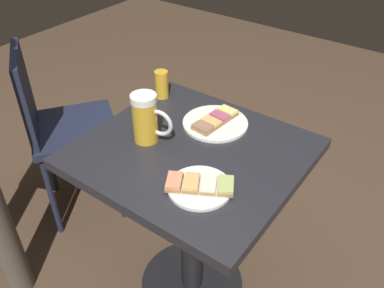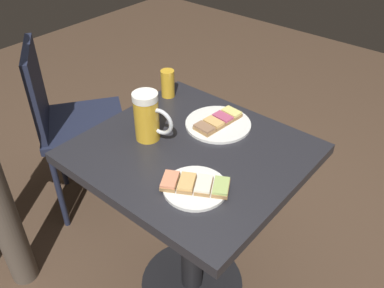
{
  "view_description": "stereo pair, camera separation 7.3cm",
  "coord_description": "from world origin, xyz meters",
  "px_view_note": "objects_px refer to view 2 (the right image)",
  "views": [
    {
      "loc": [
        0.63,
        -0.87,
        1.56
      ],
      "look_at": [
        0.0,
        0.0,
        0.76
      ],
      "focal_mm": 38.17,
      "sensor_mm": 36.0,
      "label": 1
    },
    {
      "loc": [
        0.69,
        -0.82,
        1.56
      ],
      "look_at": [
        0.0,
        0.0,
        0.76
      ],
      "focal_mm": 38.17,
      "sensor_mm": 36.0,
      "label": 2
    }
  ],
  "objects_px": {
    "plate_far": "(195,186)",
    "beer_glass_small": "(168,83)",
    "beer_mug": "(148,117)",
    "cafe_chair": "(68,118)",
    "plate_near": "(218,123)"
  },
  "relations": [
    {
      "from": "plate_near",
      "to": "beer_glass_small",
      "type": "distance_m",
      "value": 0.29
    },
    {
      "from": "plate_far",
      "to": "beer_mug",
      "type": "xyz_separation_m",
      "value": [
        -0.29,
        0.1,
        0.07
      ]
    },
    {
      "from": "plate_near",
      "to": "plate_far",
      "type": "distance_m",
      "value": 0.35
    },
    {
      "from": "beer_mug",
      "to": "cafe_chair",
      "type": "height_order",
      "value": "beer_mug"
    },
    {
      "from": "beer_mug",
      "to": "plate_far",
      "type": "bearing_deg",
      "value": -18.79
    },
    {
      "from": "plate_near",
      "to": "beer_glass_small",
      "type": "xyz_separation_m",
      "value": [
        -0.28,
        0.04,
        0.05
      ]
    },
    {
      "from": "plate_near",
      "to": "beer_mug",
      "type": "relative_size",
      "value": 1.37
    },
    {
      "from": "plate_far",
      "to": "beer_mug",
      "type": "bearing_deg",
      "value": 161.21
    },
    {
      "from": "beer_glass_small",
      "to": "cafe_chair",
      "type": "xyz_separation_m",
      "value": [
        -0.48,
        -0.18,
        -0.27
      ]
    },
    {
      "from": "plate_far",
      "to": "cafe_chair",
      "type": "xyz_separation_m",
      "value": [
        -0.91,
        0.17,
        -0.23
      ]
    },
    {
      "from": "plate_near",
      "to": "plate_far",
      "type": "relative_size",
      "value": 1.12
    },
    {
      "from": "beer_mug",
      "to": "beer_glass_small",
      "type": "xyz_separation_m",
      "value": [
        -0.15,
        0.26,
        -0.03
      ]
    },
    {
      "from": "plate_far",
      "to": "beer_glass_small",
      "type": "distance_m",
      "value": 0.56
    },
    {
      "from": "beer_mug",
      "to": "cafe_chair",
      "type": "distance_m",
      "value": 0.7
    },
    {
      "from": "plate_far",
      "to": "cafe_chair",
      "type": "bearing_deg",
      "value": 169.23
    }
  ]
}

